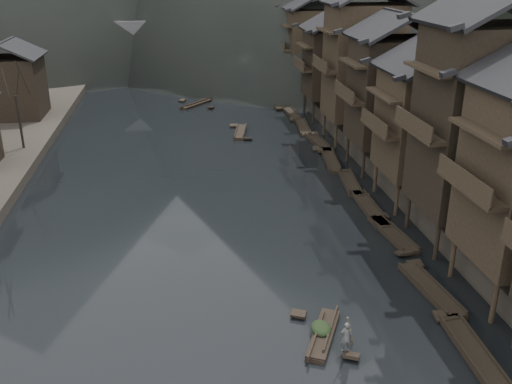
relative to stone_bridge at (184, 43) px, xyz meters
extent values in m
plane|color=black|center=(0.00, -72.00, -5.11)|extent=(300.00, 300.00, 0.00)
cube|color=#2D2823|center=(35.00, -32.00, -4.21)|extent=(40.00, 200.00, 1.80)
cylinder|color=black|center=(14.20, -75.40, -3.81)|extent=(0.30, 0.30, 2.90)
cylinder|color=black|center=(14.20, -70.60, -3.81)|extent=(0.30, 0.30, 2.90)
cylinder|color=black|center=(16.95, -70.60, -3.81)|extent=(0.30, 0.30, 2.90)
cube|color=black|center=(13.30, -73.00, 1.70)|extent=(1.20, 5.70, 0.25)
cylinder|color=black|center=(14.20, -68.40, -3.81)|extent=(0.30, 0.30, 2.90)
cylinder|color=black|center=(14.20, -63.60, -3.81)|extent=(0.30, 0.30, 2.90)
cylinder|color=black|center=(16.95, -68.40, -3.81)|extent=(0.30, 0.30, 2.90)
cylinder|color=black|center=(16.95, -63.60, -3.81)|extent=(0.30, 0.30, 2.90)
cube|color=black|center=(17.30, -66.00, 3.39)|extent=(7.00, 6.00, 11.80)
cube|color=black|center=(13.30, -66.00, 2.80)|extent=(1.20, 5.70, 0.25)
cylinder|color=black|center=(14.20, -61.40, -3.81)|extent=(0.30, 0.30, 2.90)
cylinder|color=black|center=(14.20, -56.60, -3.81)|extent=(0.30, 0.30, 2.90)
cylinder|color=black|center=(16.95, -61.40, -3.81)|extent=(0.30, 0.30, 2.90)
cylinder|color=black|center=(16.95, -56.60, -3.81)|extent=(0.30, 0.30, 2.90)
cube|color=black|center=(17.30, -59.00, 1.40)|extent=(7.00, 6.00, 7.82)
cube|color=black|center=(13.30, -59.00, 1.01)|extent=(1.20, 5.70, 0.25)
cylinder|color=black|center=(14.20, -53.40, -3.81)|extent=(0.30, 0.30, 2.90)
cylinder|color=black|center=(14.20, -48.60, -3.81)|extent=(0.30, 0.30, 2.90)
cylinder|color=black|center=(16.95, -53.40, -3.81)|extent=(0.30, 0.30, 2.90)
cylinder|color=black|center=(16.95, -48.60, -3.81)|extent=(0.30, 0.30, 2.90)
cube|color=black|center=(17.30, -51.00, 2.08)|extent=(7.00, 6.00, 9.17)
cube|color=black|center=(13.30, -51.00, 1.62)|extent=(1.20, 5.70, 0.25)
cylinder|color=black|center=(14.20, -44.40, -3.81)|extent=(0.30, 0.30, 2.90)
cylinder|color=black|center=(14.20, -39.60, -3.81)|extent=(0.30, 0.30, 2.90)
cylinder|color=black|center=(16.95, -44.40, -3.81)|extent=(0.30, 0.30, 2.90)
cylinder|color=black|center=(16.95, -39.60, -3.81)|extent=(0.30, 0.30, 2.90)
cube|color=black|center=(17.30, -42.00, 3.17)|extent=(7.00, 6.00, 11.36)
cube|color=black|center=(13.30, -42.00, 2.60)|extent=(1.20, 5.70, 0.25)
cylinder|color=black|center=(14.20, -34.40, -3.81)|extent=(0.30, 0.30, 2.90)
cylinder|color=black|center=(14.20, -29.60, -3.81)|extent=(0.30, 0.30, 2.90)
cylinder|color=black|center=(16.95, -34.40, -3.81)|extent=(0.30, 0.30, 2.90)
cylinder|color=black|center=(16.95, -29.60, -3.81)|extent=(0.30, 0.30, 2.90)
cube|color=black|center=(17.30, -32.00, 1.40)|extent=(7.00, 6.00, 7.81)
cube|color=black|center=(13.30, -32.00, 1.01)|extent=(1.20, 5.70, 0.25)
cylinder|color=black|center=(14.20, -22.40, -3.81)|extent=(0.30, 0.30, 2.90)
cylinder|color=black|center=(14.20, -17.60, -3.81)|extent=(0.30, 0.30, 2.90)
cylinder|color=black|center=(16.95, -22.40, -3.81)|extent=(0.30, 0.30, 2.90)
cylinder|color=black|center=(16.95, -17.60, -3.81)|extent=(0.30, 0.30, 2.90)
cube|color=black|center=(17.30, -20.00, 2.10)|extent=(7.00, 6.00, 9.22)
cube|color=black|center=(13.30, -20.00, 1.64)|extent=(1.20, 5.70, 0.25)
cube|color=black|center=(-20.50, -30.00, -0.51)|extent=(6.50, 6.50, 6.80)
cylinder|color=black|center=(-17.00, -43.05, -1.33)|extent=(0.24, 0.24, 5.15)
cube|color=black|center=(11.89, -77.96, -4.96)|extent=(1.38, 6.59, 0.30)
cube|color=black|center=(11.89, -77.96, -4.78)|extent=(1.43, 6.46, 0.10)
cube|color=black|center=(11.76, -74.81, -4.82)|extent=(0.97, 0.85, 0.34)
cube|color=black|center=(12.24, -72.11, -4.96)|extent=(1.69, 6.14, 0.30)
cube|color=black|center=(12.24, -72.11, -4.78)|extent=(1.73, 6.02, 0.10)
cube|color=black|center=(12.52, -69.21, -4.82)|extent=(1.00, 0.84, 0.33)
cube|color=black|center=(11.95, -75.00, -4.82)|extent=(1.00, 0.84, 0.33)
cube|color=black|center=(12.65, -64.81, -4.96)|extent=(1.73, 6.07, 0.30)
cube|color=black|center=(12.65, -64.81, -4.78)|extent=(1.77, 5.95, 0.10)
cube|color=black|center=(12.96, -61.95, -4.82)|extent=(1.01, 0.83, 0.33)
cube|color=black|center=(12.35, -67.66, -4.82)|extent=(1.01, 0.83, 0.33)
cube|color=black|center=(12.50, -60.24, -4.96)|extent=(1.23, 7.10, 0.30)
cube|color=black|center=(12.50, -60.24, -4.78)|extent=(1.28, 6.96, 0.10)
cube|color=black|center=(12.44, -56.84, -4.82)|extent=(0.95, 0.89, 0.35)
cube|color=black|center=(12.56, -63.64, -4.82)|extent=(0.95, 0.89, 0.35)
cube|color=black|center=(12.61, -54.73, -4.96)|extent=(1.76, 6.30, 0.30)
cube|color=black|center=(12.61, -54.73, -4.78)|extent=(1.80, 6.18, 0.10)
cube|color=black|center=(12.29, -51.76, -4.82)|extent=(1.01, 0.86, 0.33)
cube|color=black|center=(12.93, -57.70, -4.82)|extent=(1.01, 0.86, 0.33)
cube|color=black|center=(12.55, -48.56, -4.96)|extent=(2.01, 7.30, 0.30)
cube|color=black|center=(12.55, -48.56, -4.78)|extent=(2.04, 7.16, 0.10)
cube|color=black|center=(12.11, -45.12, -4.82)|extent=(1.04, 1.00, 0.36)
cube|color=black|center=(12.99, -51.99, -4.82)|extent=(1.04, 1.00, 0.36)
cube|color=black|center=(12.75, -43.04, -4.96)|extent=(1.64, 6.55, 0.30)
cube|color=black|center=(12.75, -43.04, -4.78)|extent=(1.68, 6.43, 0.10)
cube|color=black|center=(13.01, -39.94, -4.82)|extent=(1.00, 0.87, 0.34)
cube|color=black|center=(12.49, -46.14, -4.82)|extent=(1.00, 0.87, 0.34)
cube|color=black|center=(12.41, -36.91, -4.96)|extent=(1.79, 7.19, 0.30)
cube|color=black|center=(12.41, -36.91, -4.78)|extent=(1.83, 7.05, 0.10)
cube|color=black|center=(12.08, -33.51, -4.82)|extent=(1.02, 0.96, 0.35)
cube|color=black|center=(12.74, -40.30, -4.82)|extent=(1.02, 0.96, 0.35)
cube|color=black|center=(12.34, -29.82, -4.96)|extent=(1.31, 7.19, 0.30)
cube|color=black|center=(12.34, -29.82, -4.78)|extent=(1.36, 7.05, 0.10)
cube|color=black|center=(12.44, -26.39, -4.82)|extent=(0.96, 0.90, 0.35)
cube|color=black|center=(12.24, -33.26, -4.82)|extent=(0.96, 0.90, 0.35)
cube|color=black|center=(11.34, -24.34, -4.96)|extent=(1.24, 7.70, 0.30)
cube|color=black|center=(11.34, -24.34, -4.78)|extent=(1.29, 7.55, 0.10)
cube|color=black|center=(11.41, -20.66, -4.82)|extent=(0.95, 0.96, 0.37)
cube|color=black|center=(11.27, -28.03, -4.82)|extent=(0.95, 0.96, 0.37)
cube|color=black|center=(5.09, -37.83, -4.96)|extent=(2.05, 5.70, 0.30)
cube|color=black|center=(5.09, -37.83, -4.78)|extent=(2.08, 5.60, 0.10)
cube|color=black|center=(4.58, -35.19, -4.82)|extent=(0.97, 0.85, 0.32)
cube|color=black|center=(5.61, -40.47, -4.82)|extent=(0.97, 0.85, 0.32)
cube|color=black|center=(0.77, -23.65, -4.96)|extent=(4.47, 5.30, 0.30)
cube|color=black|center=(0.77, -23.65, -4.78)|extent=(4.44, 5.24, 0.10)
cube|color=black|center=(-1.00, -21.40, -4.82)|extent=(1.12, 1.11, 0.32)
cube|color=black|center=(2.54, -25.90, -4.82)|extent=(1.12, 1.11, 0.32)
cube|color=black|center=(4.63, -13.80, -4.96)|extent=(3.31, 5.39, 0.30)
cube|color=black|center=(4.63, -13.80, -4.78)|extent=(3.30, 5.31, 0.10)
cube|color=black|center=(5.79, -11.42, -4.82)|extent=(1.06, 0.99, 0.31)
cube|color=black|center=(3.48, -16.18, -4.82)|extent=(1.06, 0.99, 0.31)
cube|color=black|center=(0.15, 3.12, -4.96)|extent=(3.37, 5.33, 0.30)
cube|color=black|center=(0.15, 3.12, -4.78)|extent=(3.36, 5.25, 0.10)
cube|color=black|center=(-1.04, 5.46, -4.82)|extent=(1.07, 0.99, 0.31)
cube|color=black|center=(1.34, 0.78, -4.82)|extent=(1.07, 0.99, 0.31)
cube|color=#4C4C4F|center=(0.00, 0.00, 2.09)|extent=(40.00, 6.00, 1.60)
cube|color=#4C4C4F|center=(0.00, -2.70, 3.39)|extent=(40.00, 0.50, 1.00)
cube|color=#4C4C4F|center=(0.00, 2.70, 3.39)|extent=(40.00, 0.50, 1.00)
cube|color=#4C4C4F|center=(-14.00, 0.00, -1.91)|extent=(3.20, 6.00, 6.40)
cube|color=#4C4C4F|center=(-4.50, 0.00, -1.91)|extent=(3.20, 6.00, 6.40)
cube|color=#4C4C4F|center=(4.50, 0.00, -1.91)|extent=(3.20, 6.00, 6.40)
cube|color=#4C4C4F|center=(14.00, 0.00, -1.91)|extent=(3.20, 6.00, 6.40)
cube|color=black|center=(5.02, -75.41, -4.96)|extent=(2.73, 4.36, 0.30)
cube|color=black|center=(5.02, -75.41, -4.78)|extent=(2.73, 4.30, 0.10)
cube|color=black|center=(4.12, -73.51, -4.82)|extent=(0.97, 0.84, 0.29)
cube|color=black|center=(5.91, -77.30, -4.82)|extent=(0.97, 0.84, 0.29)
ellipsoid|color=black|center=(4.93, -75.21, -4.36)|extent=(1.05, 1.37, 0.63)
imported|color=#545356|center=(5.73, -76.91, -3.85)|extent=(0.63, 0.43, 1.66)
cylinder|color=#8C7A51|center=(5.93, -76.91, -1.40)|extent=(1.20, 2.16, 3.24)
camera|label=1|loc=(-1.80, -98.95, 12.79)|focal=40.00mm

